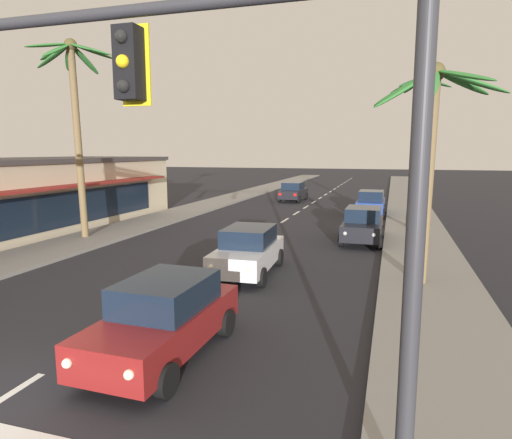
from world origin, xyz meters
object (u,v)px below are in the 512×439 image
traffic_signal_mast (140,109)px  sedan_lead_at_stop_bar (164,317)px  sedan_third_in_queue (248,250)px  sedan_parked_mid_kerb (371,203)px  palm_right_second (433,129)px  palm_left_second (74,95)px  sedan_parked_nearest_kerb (363,224)px  sedan_oncoming_far (293,191)px  palm_right_third (416,123)px

traffic_signal_mast → sedan_lead_at_stop_bar: 5.14m
sedan_third_in_queue → sedan_parked_mid_kerb: size_ratio=1.01×
traffic_signal_mast → palm_right_second: (4.32, 9.77, 0.14)m
sedan_parked_mid_kerb → traffic_signal_mast: bearing=-94.0°
sedan_parked_mid_kerb → palm_left_second: (-13.44, -13.12, 6.17)m
sedan_lead_at_stop_bar → sedan_parked_nearest_kerb: same height
sedan_third_in_queue → palm_left_second: bearing=160.0°
sedan_oncoming_far → sedan_lead_at_stop_bar: bearing=-82.8°
traffic_signal_mast → palm_right_second: size_ratio=1.56×
sedan_third_in_queue → sedan_lead_at_stop_bar: bearing=-87.4°
sedan_parked_mid_kerb → palm_right_third: bearing=-64.2°
sedan_lead_at_stop_bar → palm_left_second: bearing=134.7°
traffic_signal_mast → sedan_parked_mid_kerb: size_ratio=2.47×
sedan_parked_nearest_kerb → sedan_parked_mid_kerb: same height
palm_left_second → sedan_lead_at_stop_bar: bearing=-45.3°
sedan_third_in_queue → sedan_oncoming_far: bearing=98.4°
sedan_lead_at_stop_bar → sedan_third_in_queue: 6.75m
palm_right_second → sedan_oncoming_far: bearing=111.9°
sedan_lead_at_stop_bar → sedan_third_in_queue: size_ratio=0.99×
palm_left_second → sedan_parked_nearest_kerb: bearing=14.4°
sedan_parked_mid_kerb → sedan_oncoming_far: bearing=135.0°
sedan_parked_mid_kerb → sedan_parked_nearest_kerb: bearing=-89.5°
palm_left_second → sedan_oncoming_far: bearing=72.3°
sedan_parked_nearest_kerb → sedan_lead_at_stop_bar: bearing=-103.3°
traffic_signal_mast → sedan_oncoming_far: 34.00m
traffic_signal_mast → sedan_lead_at_stop_bar: bearing=115.2°
sedan_third_in_queue → sedan_parked_mid_kerb: bearing=78.2°
sedan_oncoming_far → palm_left_second: bearing=-107.7°
sedan_third_in_queue → sedan_parked_nearest_kerb: size_ratio=1.01×
sedan_third_in_queue → palm_right_third: size_ratio=0.53×
traffic_signal_mast → sedan_parked_nearest_kerb: 17.28m
traffic_signal_mast → sedan_lead_at_stop_bar: traffic_signal_mast is taller
sedan_lead_at_stop_bar → palm_right_second: palm_right_second is taller
sedan_oncoming_far → palm_right_second: (9.49, -23.58, 4.20)m
palm_right_second → sedan_parked_nearest_kerb: bearing=109.2°
traffic_signal_mast → sedan_parked_mid_kerb: (1.84, 26.33, -4.06)m
traffic_signal_mast → sedan_parked_nearest_kerb: traffic_signal_mast is taller
palm_right_second → palm_right_third: bearing=90.0°
sedan_third_in_queue → palm_left_second: palm_left_second is taller
palm_right_second → palm_right_third: size_ratio=0.83×
sedan_lead_at_stop_bar → palm_right_second: size_ratio=0.64×
sedan_parked_mid_kerb → palm_left_second: size_ratio=0.46×
sedan_third_in_queue → palm_right_third: 13.99m
sedan_third_in_queue → sedan_parked_nearest_kerb: bearing=63.3°
palm_left_second → palm_right_third: palm_left_second is taller
palm_left_second → palm_right_third: 17.84m
sedan_third_in_queue → palm_left_second: (-9.95, 3.62, 6.17)m
sedan_oncoming_far → sedan_parked_nearest_kerb: size_ratio=1.00×
sedan_third_in_queue → sedan_oncoming_far: (-3.53, 23.76, 0.00)m
traffic_signal_mast → palm_left_second: palm_left_second is taller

